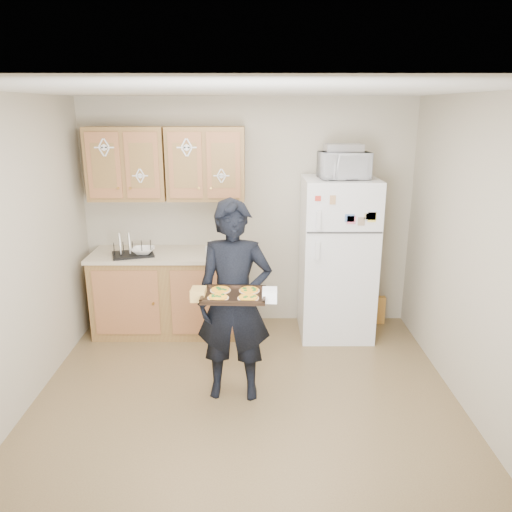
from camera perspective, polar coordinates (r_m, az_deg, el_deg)
The scene contains 23 objects.
floor at distance 4.34m, azimuth -1.18°, elevation -16.75°, with size 3.60×3.60×0.00m, color brown.
ceiling at distance 3.63m, azimuth -1.43°, elevation 18.41°, with size 3.60×3.60×0.00m, color silver.
wall_back at distance 5.54m, azimuth -0.94°, elevation 4.79°, with size 3.60×0.04×2.50m, color #ACA18B.
wall_front at distance 2.15m, azimuth -2.24°, elevation -15.32°, with size 3.60×0.04×2.50m, color #ACA18B.
wall_left at distance 4.24m, azimuth -26.44°, elevation -0.73°, with size 0.04×3.60×2.50m, color #ACA18B.
wall_right at distance 4.17m, azimuth 24.27°, elevation -0.71°, with size 0.04×3.60×2.50m, color #ACA18B.
refrigerator at distance 5.35m, azimuth 9.25°, elevation -0.28°, with size 0.75×0.70×1.70m, color white.
base_cabinet at distance 5.54m, azimuth -9.79°, elevation -4.30°, with size 1.60×0.60×0.86m, color brown.
countertop at distance 5.40m, azimuth -10.02°, elevation 0.17°, with size 1.64×0.64×0.04m, color #BCA690.
upper_cab_left at distance 5.43m, azimuth -14.51°, elevation 10.17°, with size 0.80×0.33×0.75m, color brown.
upper_cab_right at distance 5.29m, azimuth -5.73°, elevation 10.45°, with size 0.80×0.33×0.75m, color brown.
cereal_box at distance 5.91m, azimuth 13.53°, elevation -6.00°, with size 0.20×0.07×0.32m, color #E9AC52.
person at distance 4.12m, azimuth -2.50°, elevation -5.27°, with size 0.62×0.41×1.70m, color black.
baking_tray at distance 3.78m, azimuth -2.53°, elevation -4.57°, with size 0.48×0.35×0.04m, color black.
pizza_front_left at distance 3.71m, azimuth -4.36°, elevation -4.73°, with size 0.16×0.16×0.02m, color orange.
pizza_front_right at distance 3.69m, azimuth -0.90°, elevation -4.79°, with size 0.16×0.16×0.02m, color orange.
pizza_back_left at distance 3.86m, azimuth -4.09°, elevation -3.86°, with size 0.16×0.16×0.02m, color orange.
pizza_back_right at distance 3.84m, azimuth -0.77°, elevation -3.92°, with size 0.16×0.16×0.02m, color orange.
microwave at distance 5.11m, azimuth 10.00°, elevation 10.16°, with size 0.48×0.33×0.27m, color white.
foil_pan at distance 5.12m, azimuth 9.96°, elevation 12.10°, with size 0.36×0.25×0.08m, color silver.
dish_rack at distance 5.36m, azimuth -13.93°, elevation 0.93°, with size 0.41×0.31×0.17m, color black.
bowl at distance 5.34m, azimuth -12.77°, elevation 0.60°, with size 0.24×0.24×0.06m, color white.
soap_bottle at distance 5.18m, azimuth -5.23°, elevation 0.85°, with size 0.08×0.08×0.17m, color white.
Camera 1 is at (0.08, -3.62, 2.39)m, focal length 35.00 mm.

